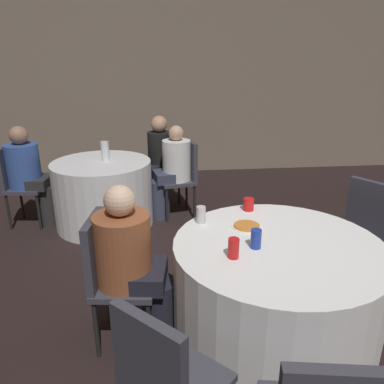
# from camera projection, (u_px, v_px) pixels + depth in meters

# --- Properties ---
(ground_plane) EXTENTS (16.00, 16.00, 0.00)m
(ground_plane) POSITION_uv_depth(u_px,v_px,m) (255.00, 337.00, 2.64)
(ground_plane) COLOR black
(wall_back) EXTENTS (16.00, 0.06, 2.80)m
(wall_back) POSITION_uv_depth(u_px,v_px,m) (193.00, 87.00, 6.03)
(wall_back) COLOR #7A6B5B
(wall_back) RESTS_ON ground_plane
(table_near) EXTENTS (1.34, 1.34, 0.75)m
(table_near) POSITION_uv_depth(u_px,v_px,m) (275.00, 295.00, 2.48)
(table_near) COLOR white
(table_near) RESTS_ON ground_plane
(table_far) EXTENTS (1.11, 1.11, 0.75)m
(table_far) POSITION_uv_depth(u_px,v_px,m) (104.00, 193.00, 4.31)
(table_far) COLOR silver
(table_far) RESTS_ON ground_plane
(chair_near_southwest) EXTENTS (0.57, 0.57, 0.92)m
(chair_near_southwest) POSITION_uv_depth(u_px,v_px,m) (164.00, 378.00, 1.62)
(chair_near_southwest) COLOR #383842
(chair_near_southwest) RESTS_ON ground_plane
(chair_near_northeast) EXTENTS (0.55, 0.55, 0.92)m
(chair_near_northeast) POSITION_uv_depth(u_px,v_px,m) (362.00, 226.00, 3.06)
(chair_near_northeast) COLOR #383842
(chair_near_northeast) RESTS_ON ground_plane
(chair_near_west) EXTENTS (0.45, 0.45, 0.92)m
(chair_near_west) POSITION_uv_depth(u_px,v_px,m) (110.00, 269.00, 2.44)
(chair_near_west) COLOR #383842
(chair_near_west) RESTS_ON ground_plane
(chair_far_west) EXTENTS (0.44, 0.44, 0.92)m
(chair_far_west) POSITION_uv_depth(u_px,v_px,m) (17.00, 179.00, 4.25)
(chair_far_west) COLOR #383842
(chair_far_west) RESTS_ON ground_plane
(chair_far_east) EXTENTS (0.47, 0.47, 0.92)m
(chair_far_east) POSITION_uv_depth(u_px,v_px,m) (184.00, 172.00, 4.51)
(chair_far_east) COLOR #383842
(chair_far_east) RESTS_ON ground_plane
(chair_far_northeast) EXTENTS (0.56, 0.56, 0.92)m
(chair_far_northeast) POSITION_uv_depth(u_px,v_px,m) (166.00, 163.00, 4.90)
(chair_far_northeast) COLOR #383842
(chair_far_northeast) RESTS_ON ground_plane
(person_floral_shirt) EXTENTS (0.52, 0.39, 1.14)m
(person_floral_shirt) POSITION_uv_depth(u_px,v_px,m) (134.00, 265.00, 2.43)
(person_floral_shirt) COLOR black
(person_floral_shirt) RESTS_ON ground_plane
(person_blue_shirt) EXTENTS (0.52, 0.38, 1.16)m
(person_blue_shirt) POSITION_uv_depth(u_px,v_px,m) (31.00, 175.00, 4.23)
(person_blue_shirt) COLOR #282828
(person_blue_shirt) RESTS_ON ground_plane
(person_black_shirt) EXTENTS (0.45, 0.44, 1.17)m
(person_black_shirt) POSITION_uv_depth(u_px,v_px,m) (156.00, 163.00, 4.77)
(person_black_shirt) COLOR black
(person_black_shirt) RESTS_ON ground_plane
(person_white_shirt) EXTENTS (0.50, 0.37, 1.12)m
(person_white_shirt) POSITION_uv_depth(u_px,v_px,m) (171.00, 172.00, 4.46)
(person_white_shirt) COLOR #33384C
(person_white_shirt) RESTS_ON ground_plane
(pizza_plate_near) EXTENTS (0.21, 0.21, 0.02)m
(pizza_plate_near) POSITION_uv_depth(u_px,v_px,m) (247.00, 226.00, 2.58)
(pizza_plate_near) COLOR white
(pizza_plate_near) RESTS_ON table_near
(soda_can_silver) EXTENTS (0.07, 0.07, 0.12)m
(soda_can_silver) POSITION_uv_depth(u_px,v_px,m) (201.00, 215.00, 2.63)
(soda_can_silver) COLOR silver
(soda_can_silver) RESTS_ON table_near
(soda_can_red) EXTENTS (0.07, 0.07, 0.12)m
(soda_can_red) POSITION_uv_depth(u_px,v_px,m) (234.00, 248.00, 2.17)
(soda_can_red) COLOR red
(soda_can_red) RESTS_ON table_near
(soda_can_blue) EXTENTS (0.07, 0.07, 0.12)m
(soda_can_blue) POSITION_uv_depth(u_px,v_px,m) (256.00, 239.00, 2.28)
(soda_can_blue) COLOR #1E38A5
(soda_can_blue) RESTS_ON table_near
(cup_near) EXTENTS (0.08, 0.08, 0.10)m
(cup_near) POSITION_uv_depth(u_px,v_px,m) (249.00, 204.00, 2.85)
(cup_near) COLOR red
(cup_near) RESTS_ON table_near
(bottle_far) EXTENTS (0.09, 0.09, 0.22)m
(bottle_far) POSITION_uv_depth(u_px,v_px,m) (105.00, 151.00, 4.18)
(bottle_far) COLOR silver
(bottle_far) RESTS_ON table_far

